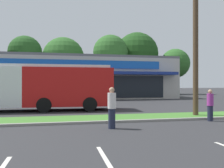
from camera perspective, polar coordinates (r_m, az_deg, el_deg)
name	(u,v)px	position (r m, az deg, el deg)	size (l,w,h in m)	color
grass_median	(77,119)	(12.72, -8.41, -8.31)	(56.00, 2.20, 0.12)	#427A2D
curb_lip	(79,123)	(11.52, -8.00, -9.18)	(56.00, 0.24, 0.12)	gray
storefront_building	(64,78)	(34.05, -11.36, 1.44)	(29.61, 12.28, 5.59)	#BCB7AD
tree_mid_left	(25,52)	(44.00, -20.07, 7.12)	(5.68, 5.68, 10.28)	#473323
tree_mid	(63,58)	(45.58, -11.56, 6.05)	(7.81, 7.81, 10.68)	#473323
tree_mid_right	(110,52)	(43.13, -0.37, 7.56)	(6.28, 6.28, 10.79)	#473323
tree_right	(137,54)	(47.35, 5.98, 7.16)	(8.37, 8.37, 12.07)	#473323
tree_far_right	(175,63)	(47.91, 14.87, 4.78)	(5.63, 5.63, 8.79)	#473323
utility_pole	(193,18)	(14.96, 18.90, 14.75)	(3.03, 2.40, 10.72)	#4C3826
city_bus	(33,86)	(17.78, -18.31, -0.47)	(11.25, 2.89, 3.25)	#B71414
car_0	(32,97)	(22.80, -18.66, -3.01)	(4.24, 1.94, 1.37)	#9E998C
pedestrian_near_bench	(210,105)	(13.25, 22.44, -4.70)	(0.33, 0.33, 1.62)	#1E2338
pedestrian_by_pole	(112,108)	(10.16, -0.05, -5.72)	(0.35, 0.35, 1.76)	#1E2338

